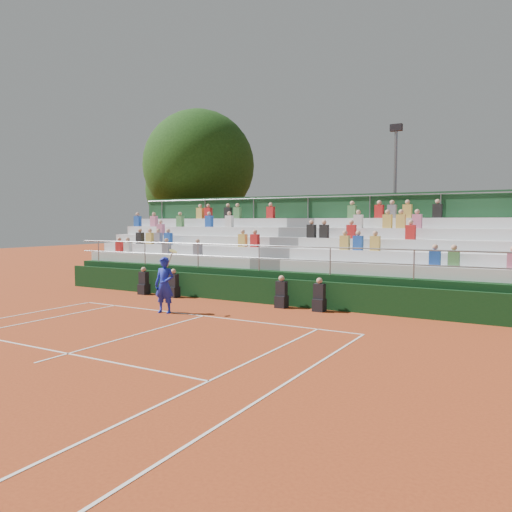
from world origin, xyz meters
The scene contains 8 objects.
ground centered at (0.00, 0.00, 0.00)m, with size 90.00×90.00×0.00m, color #A6401B.
courtside_wall centered at (0.00, 3.20, 0.50)m, with size 20.00×0.15×1.00m, color black.
line_officials centered at (-1.05, 2.75, 0.48)m, with size 8.58×0.40×1.19m.
grandstand centered at (0.00, 6.44, 1.07)m, with size 20.00×5.20×4.40m.
tennis_player centered at (-1.50, -0.20, 0.97)m, with size 0.92×0.59×2.22m.
tree_west centered at (-10.50, 12.83, 5.22)m, with size 5.53×5.53×8.00m.
tree_east centered at (-9.27, 12.34, 6.65)m, with size 6.97×6.97×10.15m.
floodlight_mast centered at (3.13, 12.22, 4.69)m, with size 0.60×0.25×8.04m.
Camera 1 is at (9.74, -13.38, 3.16)m, focal length 35.00 mm.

